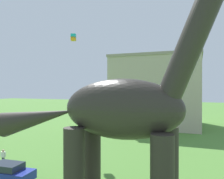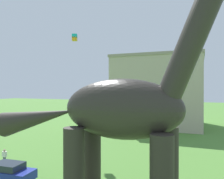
{
  "view_description": "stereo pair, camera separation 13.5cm",
  "coord_description": "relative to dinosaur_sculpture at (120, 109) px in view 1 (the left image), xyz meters",
  "views": [
    {
      "loc": [
        5.88,
        -7.79,
        7.52
      ],
      "look_at": [
        0.79,
        5.56,
        7.42
      ],
      "focal_mm": 36.54,
      "sensor_mm": 36.0,
      "label": 1
    },
    {
      "loc": [
        6.0,
        -7.74,
        7.52
      ],
      "look_at": [
        0.79,
        5.56,
        7.42
      ],
      "focal_mm": 36.54,
      "sensor_mm": 36.0,
      "label": 2
    }
  ],
  "objects": [
    {
      "name": "person_far_spectator",
      "position": [
        -13.53,
        4.32,
        -5.37
      ],
      "size": [
        0.57,
        0.25,
        1.53
      ],
      "rotation": [
        0.0,
        0.0,
        4.64
      ],
      "color": "#2D3347",
      "rests_on": "ground_plane"
    },
    {
      "name": "parked_sedan_left",
      "position": [
        -9.9,
        1.27,
        -5.49
      ],
      "size": [
        4.31,
        2.06,
        1.55
      ],
      "rotation": [
        0.0,
        0.0,
        0.07
      ],
      "color": "navy",
      "rests_on": "ground_plane"
    },
    {
      "name": "dinosaur_sculpture",
      "position": [
        0.0,
        0.0,
        0.0
      ],
      "size": [
        16.65,
        3.53,
        17.41
      ],
      "rotation": [
        0.0,
        0.0,
        -0.57
      ],
      "color": "#2D2823",
      "rests_on": "ground_plane"
    },
    {
      "name": "background_building_block",
      "position": [
        -3.47,
        33.61,
        0.6
      ],
      "size": [
        16.85,
        13.72,
        13.77
      ],
      "color": "#B7A893",
      "rests_on": "ground_plane"
    },
    {
      "name": "kite_far_right",
      "position": [
        -11.77,
        14.66,
        8.13
      ],
      "size": [
        0.83,
        0.83,
        0.92
      ],
      "color": "#19B2B7"
    }
  ]
}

